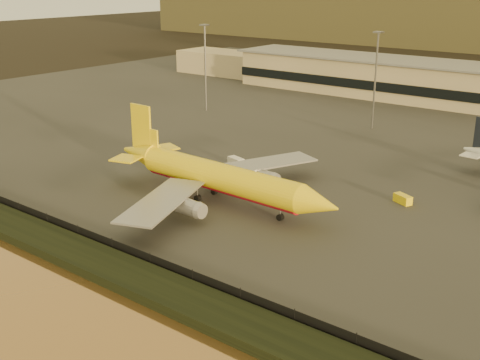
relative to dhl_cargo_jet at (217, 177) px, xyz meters
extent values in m
plane|color=black|center=(7.76, -13.11, -4.71)|extent=(900.00, 900.00, 0.00)
cube|color=black|center=(7.76, -30.11, -4.01)|extent=(320.00, 7.00, 1.40)
cube|color=#2D2D2D|center=(7.76, 81.89, -4.61)|extent=(320.00, 220.00, 0.20)
cube|color=black|center=(7.76, -26.11, -3.41)|extent=(300.00, 0.05, 2.20)
cube|color=#C6B68A|center=(7.76, 111.89, 1.49)|extent=(160.00, 22.00, 12.00)
cube|color=black|center=(7.76, 100.69, 0.49)|extent=(160.00, 0.60, 3.00)
cube|color=gray|center=(7.76, 111.89, 7.79)|extent=(164.00, 24.00, 0.60)
cube|color=#C6B68A|center=(-87.24, 115.89, -0.01)|extent=(50.00, 18.00, 9.00)
cylinder|color=slate|center=(-52.24, 56.89, 7.99)|extent=(0.50, 0.50, 25.00)
cube|color=slate|center=(-52.24, 56.89, 20.69)|extent=(2.20, 2.20, 0.40)
cylinder|color=slate|center=(-2.24, 66.89, 7.99)|extent=(0.50, 0.50, 25.00)
cube|color=slate|center=(-2.24, 66.89, 20.69)|extent=(2.20, 2.20, 0.40)
cylinder|color=yellow|center=(0.92, -0.03, 0.27)|extent=(35.01, 6.19, 5.04)
cylinder|color=red|center=(0.92, -0.03, -0.61)|extent=(34.01, 5.05, 3.93)
cone|color=yellow|center=(21.73, -0.72, 0.27)|extent=(6.94, 5.26, 5.04)
cone|color=yellow|center=(-20.86, 0.69, 0.65)|extent=(8.88, 5.32, 5.04)
cube|color=yellow|center=(-19.89, 0.66, 6.19)|extent=(5.34, 0.58, 8.81)
cube|color=yellow|center=(-18.75, 5.66, 1.03)|extent=(6.18, 6.15, 0.30)
cube|color=yellow|center=(-19.09, -4.41, 1.03)|extent=(5.98, 5.94, 0.30)
cube|color=gray|center=(0.40, 13.41, -0.61)|extent=(15.02, 22.67, 0.30)
cylinder|color=gray|center=(2.71, 10.06, -1.99)|extent=(5.90, 2.96, 2.77)
cube|color=gray|center=(-0.49, -13.40, -0.61)|extent=(13.86, 22.79, 0.30)
cylinder|color=gray|center=(2.04, -10.22, -1.99)|extent=(5.90, 2.96, 2.77)
cylinder|color=black|center=(14.23, -0.47, -3.96)|extent=(1.14, 0.92, 1.11)
cylinder|color=slate|center=(14.23, -0.47, -3.38)|extent=(0.19, 0.19, 2.27)
cylinder|color=black|center=(-2.78, -2.18, -3.96)|extent=(1.14, 0.92, 1.11)
cylinder|color=slate|center=(-2.78, -2.18, -3.38)|extent=(0.19, 0.19, 2.27)
cylinder|color=black|center=(-2.63, 2.35, -3.96)|extent=(1.14, 0.92, 1.11)
cylinder|color=slate|center=(-2.63, 2.35, -3.38)|extent=(0.19, 0.19, 2.27)
cone|color=white|center=(31.16, 47.72, -0.66)|extent=(7.66, 5.97, 3.75)
cube|color=white|center=(31.18, 43.67, -0.38)|extent=(3.96, 3.79, 0.23)
cube|color=yellow|center=(27.12, 19.74, -3.73)|extent=(3.80, 2.87, 1.56)
cube|color=white|center=(-10.62, 18.92, -3.63)|extent=(4.23, 2.75, 1.76)
camera|label=1|loc=(66.33, -78.10, 34.57)|focal=45.00mm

